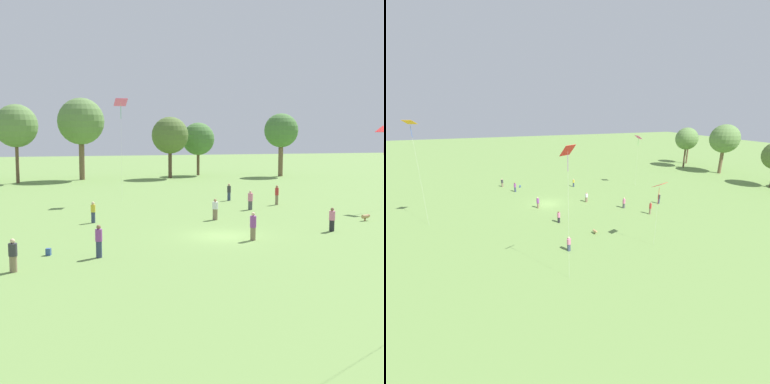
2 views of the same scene
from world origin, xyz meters
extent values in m
plane|color=#6B8E47|center=(0.00, 0.00, 0.00)|extent=(240.00, 240.00, 0.00)
cylinder|color=brown|center=(-15.33, 41.37, 2.74)|extent=(0.45, 0.45, 5.48)
sphere|color=#5B7F42|center=(-15.33, 41.37, 7.62)|extent=(5.70, 5.70, 5.70)
cylinder|color=brown|center=(-6.74, 44.64, 2.92)|extent=(0.77, 0.77, 5.84)
sphere|color=#5B7F42|center=(-6.74, 44.64, 8.31)|extent=(6.61, 6.61, 6.61)
cylinder|color=brown|center=(6.04, 44.10, 2.15)|extent=(0.54, 0.54, 4.29)
sphere|color=#516B33|center=(6.04, 44.10, 6.32)|extent=(5.41, 5.41, 5.41)
cylinder|color=brown|center=(11.43, 48.09, 1.91)|extent=(0.45, 0.45, 3.81)
sphere|color=#477538|center=(11.43, 48.09, 5.72)|extent=(5.09, 5.09, 5.09)
cylinder|color=brown|center=(23.28, 43.17, 2.54)|extent=(0.72, 0.72, 5.09)
sphere|color=#477538|center=(23.28, 43.17, 7.04)|extent=(5.20, 5.20, 5.20)
cylinder|color=#847056|center=(9.55, 13.13, 0.46)|extent=(0.39, 0.39, 0.92)
cylinder|color=#B72D2D|center=(9.55, 13.13, 1.26)|extent=(0.45, 0.45, 0.69)
sphere|color=#A87A56|center=(9.55, 13.13, 1.73)|extent=(0.24, 0.24, 0.24)
cylinder|color=#333D5B|center=(-7.93, 7.35, 0.41)|extent=(0.40, 0.40, 0.82)
cylinder|color=gold|center=(-7.93, 7.35, 1.10)|extent=(0.47, 0.47, 0.56)
sphere|color=beige|center=(-7.93, 7.35, 1.50)|extent=(0.24, 0.24, 0.24)
cylinder|color=#232328|center=(7.81, -0.28, 0.39)|extent=(0.40, 0.40, 0.78)
cylinder|color=pink|center=(7.81, -0.28, 1.10)|extent=(0.47, 0.47, 0.64)
sphere|color=brown|center=(7.81, -0.28, 1.53)|extent=(0.24, 0.24, 0.24)
cylinder|color=#333D5B|center=(6.19, 17.21, 0.41)|extent=(0.44, 0.44, 0.83)
cylinder|color=#333338|center=(6.19, 17.21, 1.15)|extent=(0.51, 0.51, 0.64)
sphere|color=tan|center=(6.19, 17.21, 1.59)|extent=(0.24, 0.24, 0.24)
cylinder|color=#4C4C51|center=(6.01, 10.79, 0.38)|extent=(0.50, 0.50, 0.77)
cylinder|color=pink|center=(6.01, 10.79, 1.11)|extent=(0.59, 0.59, 0.69)
sphere|color=beige|center=(6.01, 10.79, 1.58)|extent=(0.24, 0.24, 0.24)
cylinder|color=#847056|center=(-12.79, -6.07, 0.40)|extent=(0.45, 0.45, 0.80)
cylinder|color=#333338|center=(-12.79, -6.07, 1.12)|extent=(0.53, 0.53, 0.62)
sphere|color=beige|center=(-12.79, -6.07, 1.55)|extent=(0.24, 0.24, 0.24)
cylinder|color=#847056|center=(1.40, 6.36, 0.43)|extent=(0.50, 0.50, 0.85)
cylinder|color=white|center=(1.40, 6.36, 1.13)|extent=(0.59, 0.59, 0.56)
sphere|color=#A87A56|center=(1.40, 6.36, 1.53)|extent=(0.24, 0.24, 0.24)
cylinder|color=#847056|center=(1.40, -1.80, 0.41)|extent=(0.48, 0.48, 0.83)
cylinder|color=purple|center=(1.40, -1.80, 1.19)|extent=(0.56, 0.56, 0.73)
sphere|color=beige|center=(1.40, -1.80, 1.68)|extent=(0.24, 0.24, 0.24)
cylinder|color=#333D5B|center=(-8.46, -4.08, 0.46)|extent=(0.41, 0.41, 0.91)
cylinder|color=purple|center=(-8.46, -4.08, 1.24)|extent=(0.48, 0.48, 0.67)
sphere|color=brown|center=(-8.46, -4.08, 1.70)|extent=(0.24, 0.24, 0.24)
cylinder|color=red|center=(17.43, 8.11, 5.78)|extent=(0.04, 0.04, 1.89)
cylinder|color=silver|center=(17.43, 8.11, 3.55)|extent=(0.01, 0.01, 7.09)
cube|color=#E54C99|center=(-4.23, 19.34, 9.70)|extent=(1.31, 1.13, 0.71)
cylinder|color=green|center=(-4.23, 19.34, 8.70)|extent=(0.04, 0.04, 1.27)
cylinder|color=silver|center=(-4.23, 19.34, 4.85)|extent=(0.01, 0.01, 9.70)
cylinder|color=tan|center=(12.48, 2.98, 0.33)|extent=(0.55, 0.39, 0.30)
sphere|color=tan|center=(12.82, 3.04, 0.38)|extent=(0.27, 0.27, 0.27)
cylinder|color=tan|center=(12.48, 2.98, 0.09)|extent=(0.13, 0.13, 0.19)
cube|color=#33518C|center=(-11.15, -2.82, 0.19)|extent=(0.33, 0.32, 0.39)
camera|label=1|loc=(-10.77, -33.10, 6.87)|focal=50.00mm
camera|label=2|loc=(38.77, -8.91, 14.48)|focal=24.00mm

